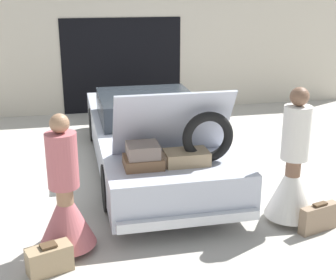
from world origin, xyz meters
TOP-DOWN VIEW (x-y plane):
  - ground_plane at (0.00, 0.00)m, footprint 40.00×40.00m
  - garage_wall_back at (0.00, 3.77)m, footprint 12.00×0.14m
  - car at (0.00, -0.02)m, footprint 1.84×5.11m
  - person_left at (-1.40, -2.41)m, footprint 0.65×0.65m
  - person_right at (1.40, -2.31)m, footprint 0.65×0.65m
  - suitcase_beside_left_person at (-1.59, -2.83)m, footprint 0.51×0.36m
  - suitcase_beside_right_person at (1.63, -2.63)m, footprint 0.55×0.27m

SIDE VIEW (x-z plane):
  - ground_plane at x=0.00m, z-range 0.00..0.00m
  - suitcase_beside_left_person at x=-1.59m, z-range -0.01..0.32m
  - suitcase_beside_right_person at x=1.63m, z-range -0.01..0.36m
  - car at x=0.00m, z-range -0.29..1.38m
  - person_left at x=-1.40m, z-range -0.24..1.38m
  - person_right at x=1.40m, z-range -0.25..1.50m
  - garage_wall_back at x=0.00m, z-range -0.01..2.79m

